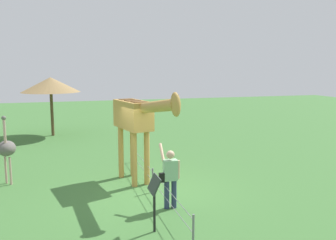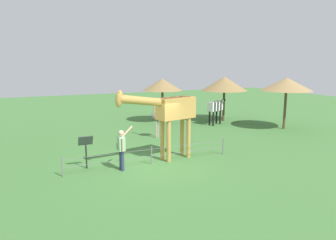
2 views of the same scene
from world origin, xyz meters
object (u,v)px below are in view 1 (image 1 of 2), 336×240
at_px(giraffe, 137,119).
at_px(visitor, 170,175).
at_px(ostrich, 7,149).
at_px(info_sign, 154,192).
at_px(shade_hut_near, 51,85).

height_order(giraffe, visitor, giraffe).
xyz_separation_m(giraffe, ostrich, (-1.08, -4.02, -0.93)).
bearing_deg(giraffe, info_sign, -5.17).
height_order(ostrich, shade_hut_near, shade_hut_near).
bearing_deg(ostrich, shade_hut_near, 172.03).
bearing_deg(shade_hut_near, giraffe, 17.28).
height_order(visitor, ostrich, ostrich).
xyz_separation_m(giraffe, info_sign, (3.48, -0.31, -1.16)).
bearing_deg(ostrich, giraffe, 74.97).
relative_size(giraffe, info_sign, 2.85).
relative_size(visitor, ostrich, 0.75).
xyz_separation_m(giraffe, visitor, (2.26, 0.42, -1.20)).
xyz_separation_m(shade_hut_near, info_sign, (12.74, 2.56, -1.84)).
relative_size(giraffe, visitor, 2.21).
height_order(giraffe, shade_hut_near, shade_hut_near).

